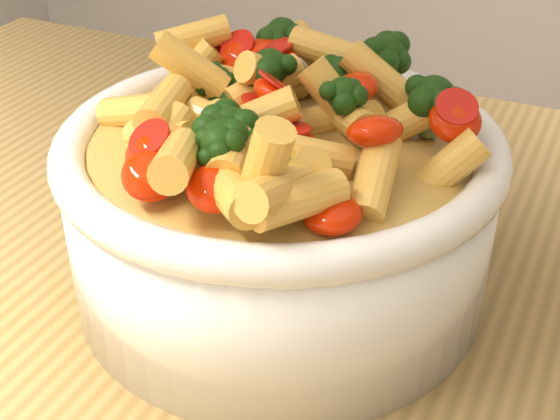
% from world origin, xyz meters
% --- Properties ---
extents(serving_bowl, '(0.27, 0.27, 0.12)m').
position_xyz_m(serving_bowl, '(-0.07, 0.04, 0.96)').
color(serving_bowl, white).
rests_on(serving_bowl, table).
extents(pasta_salad, '(0.21, 0.21, 0.05)m').
position_xyz_m(pasta_salad, '(-0.07, 0.04, 1.03)').
color(pasta_salad, '#FEC050').
rests_on(pasta_salad, serving_bowl).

